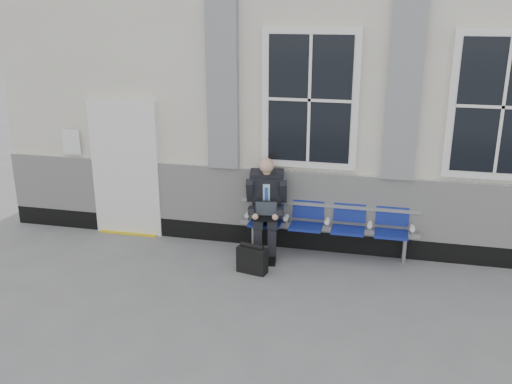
# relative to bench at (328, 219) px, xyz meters

# --- Properties ---
(ground) EXTENTS (70.00, 70.00, 0.00)m
(ground) POSITION_rel_bench_xyz_m (1.82, -1.32, -0.55)
(ground) COLOR slate
(ground) RESTS_ON ground
(station_building) EXTENTS (14.40, 4.40, 4.49)m
(station_building) POSITION_rel_bench_xyz_m (1.80, 2.15, 1.67)
(station_building) COLOR silver
(station_building) RESTS_ON ground
(bench) EXTENTS (2.60, 0.47, 0.91)m
(bench) POSITION_rel_bench_xyz_m (0.00, 0.00, 0.00)
(bench) COLOR #9EA0A3
(bench) RESTS_ON ground
(businessman) EXTENTS (0.62, 0.83, 1.45)m
(businessman) POSITION_rel_bench_xyz_m (-0.88, -0.13, 0.23)
(businessman) COLOR black
(businessman) RESTS_ON ground
(briefcase) EXTENTS (0.44, 0.26, 0.42)m
(briefcase) POSITION_rel_bench_xyz_m (-0.93, -0.82, -0.36)
(briefcase) COLOR black
(briefcase) RESTS_ON ground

